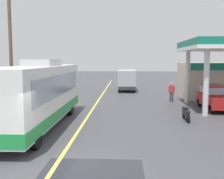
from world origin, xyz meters
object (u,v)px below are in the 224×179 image
motorcycle_parked_forecourt (186,113)px  pedestrian_near_pump (172,91)px  coach_bus_main (38,96)px  car_at_pump (215,96)px  minibus_opposing_lane (127,78)px

motorcycle_parked_forecourt → pedestrian_near_pump: bearing=87.0°
coach_bus_main → pedestrian_near_pump: coach_bus_main is taller
car_at_pump → motorcycle_parked_forecourt: 4.85m
minibus_opposing_lane → pedestrian_near_pump: size_ratio=3.69×
pedestrian_near_pump → coach_bus_main: bearing=-132.9°
minibus_opposing_lane → motorcycle_parked_forecourt: size_ratio=3.41×
coach_bus_main → pedestrian_near_pump: bearing=47.1°
car_at_pump → minibus_opposing_lane: 14.42m
coach_bus_main → pedestrian_near_pump: (8.87, 9.55, -0.79)m
car_at_pump → pedestrian_near_pump: bearing=123.2°
car_at_pump → motorcycle_parked_forecourt: (-2.93, -3.82, -0.57)m
minibus_opposing_lane → pedestrian_near_pump: minibus_opposing_lane is taller
motorcycle_parked_forecourt → pedestrian_near_pump: pedestrian_near_pump is taller
minibus_opposing_lane → car_at_pump: bearing=-63.6°
coach_bus_main → motorcycle_parked_forecourt: 8.76m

